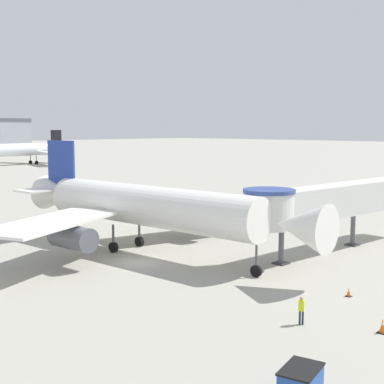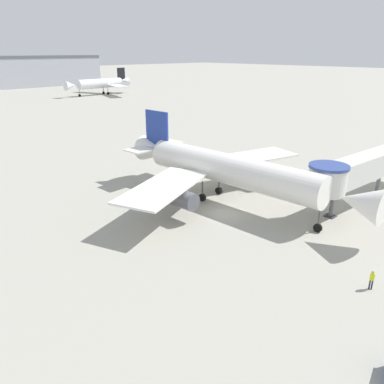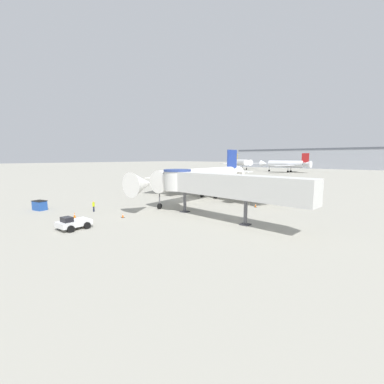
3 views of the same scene
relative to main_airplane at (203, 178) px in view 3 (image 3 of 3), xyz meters
The scene contains 12 objects.
ground_plane 5.43m from the main_airplane, 139.36° to the right, with size 800.00×800.00×0.00m, color #9E9B8E.
main_airplane is the anchor object (origin of this frame).
jet_bridge 16.09m from the main_airplane, 45.59° to the right, with size 22.24×4.88×6.25m.
pushback_tug_white 26.29m from the main_airplane, 85.92° to the right, with size 2.59×3.45×1.50m.
service_container_blue 27.72m from the main_airplane, 117.19° to the right, with size 2.28×1.78×1.48m.
traffic_cone_starboard_wing 12.22m from the main_airplane, ahead, with size 0.38×0.38×0.63m.
traffic_cone_apron_front 24.04m from the main_airplane, 97.61° to the right, with size 0.48×0.48×0.79m.
traffic_cone_near_nose 19.57m from the main_airplane, 85.90° to the right, with size 0.37×0.37×0.61m.
ground_crew_marshaller 20.62m from the main_airplane, 104.64° to the right, with size 0.28×0.36×1.64m.
background_jet_gold_tail 134.06m from the main_airplane, 116.58° to the left, with size 23.84×25.10×10.98m.
background_jet_red_tail 105.84m from the main_airplane, 102.18° to the left, with size 29.56×30.56×10.33m.
terminal_building 172.78m from the main_airplane, 91.26° to the left, with size 167.44×19.53×14.87m.
Camera 3 is at (32.95, -36.42, 7.98)m, focal length 24.00 mm.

